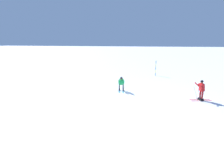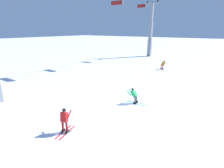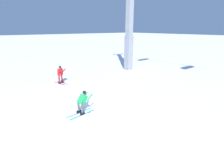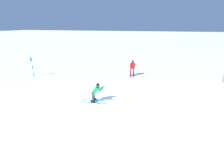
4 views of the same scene
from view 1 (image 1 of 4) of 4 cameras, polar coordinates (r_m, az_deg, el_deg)
ground_plane at (r=16.53m, az=6.46°, el=-2.14°), size 260.00×260.00×0.00m
skier_carving_main at (r=16.13m, az=3.08°, el=0.39°), size 0.80×1.84×1.51m
trail_marker_pole at (r=23.97m, az=14.15°, el=5.25°), size 0.07×0.28×2.03m
skier_distant_uphill at (r=15.20m, az=27.27°, el=-1.40°), size 1.67×0.83×1.66m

